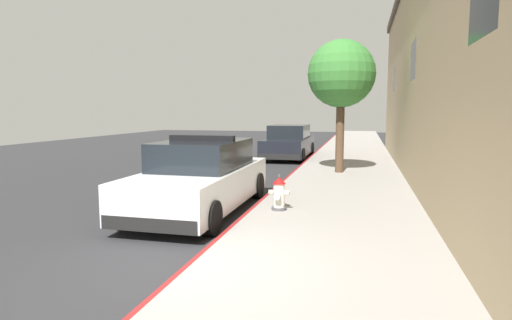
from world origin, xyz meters
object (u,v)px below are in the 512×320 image
Objects in this scene: police_cruiser at (202,178)px; fire_hydrant at (279,194)px; parked_car_silver_ahead at (289,142)px; street_tree at (341,75)px.

police_cruiser reaches higher than fire_hydrant.
parked_car_silver_ahead reaches higher than fire_hydrant.
street_tree reaches higher than parked_car_silver_ahead.
police_cruiser is at bearing 178.68° from fire_hydrant.
fire_hydrant is at bearing -98.96° from street_tree.
police_cruiser reaches higher than parked_car_silver_ahead.
street_tree is (0.94, 5.95, 2.93)m from fire_hydrant.
parked_car_silver_ahead is 1.09× the size of street_tree.
fire_hydrant is 6.70m from street_tree.
police_cruiser is 7.02m from street_tree.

